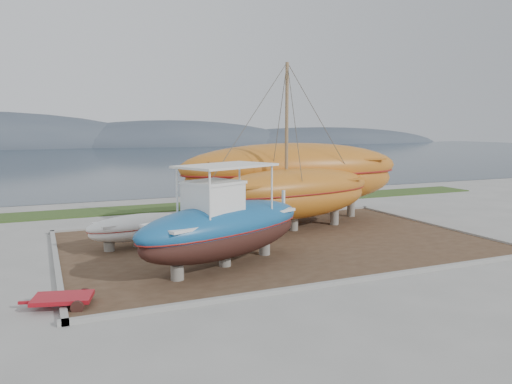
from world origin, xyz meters
name	(u,v)px	position (x,y,z in m)	size (l,w,h in m)	color
ground	(324,266)	(0.00, 0.00, 0.00)	(140.00, 140.00, 0.00)	gray
dirt_patch	(277,242)	(0.00, 4.00, 0.03)	(18.00, 12.00, 0.06)	#422D1E
curb_frame	(277,241)	(0.00, 4.00, 0.07)	(18.60, 12.60, 0.15)	gray
grass_strip	(200,205)	(0.00, 15.50, 0.04)	(44.00, 3.00, 0.08)	#284219
sea	(102,158)	(0.00, 70.00, 0.00)	(260.00, 100.00, 0.04)	#1A2935
mountain_ridge	(77,146)	(0.00, 125.00, 0.00)	(200.00, 36.00, 20.00)	#333D49
blue_caique	(224,216)	(-3.45, 1.28, 1.92)	(7.71, 2.41, 3.72)	#16558C
white_dinghy	(138,231)	(-5.80, 5.62, 0.73)	(4.46, 1.67, 1.34)	white
orange_sailboat	(294,148)	(1.84, 5.91, 4.09)	(9.31, 2.74, 8.06)	#AC611A
orange_bare_hull	(293,183)	(3.06, 8.36, 2.10)	(12.47, 3.74, 4.09)	#AC611A
red_trailer	(63,302)	(-9.09, -0.71, 0.17)	(2.41, 1.21, 0.34)	#AD131D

